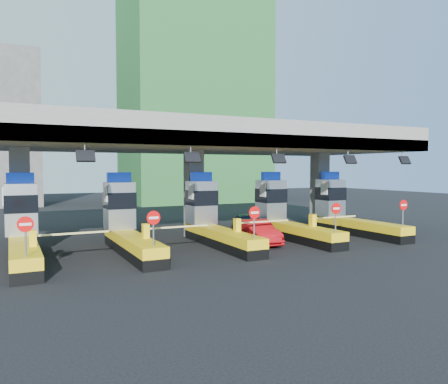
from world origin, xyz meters
name	(u,v)px	position (x,y,z in m)	size (l,w,h in m)	color
ground	(214,244)	(0.00, 0.00, 0.00)	(120.00, 120.00, 0.00)	black
toll_canopy	(194,140)	(0.00, 2.87, 6.13)	(28.00, 12.09, 7.00)	slate
toll_lane_far_left	(22,230)	(-10.00, 0.28, 1.40)	(4.43, 8.00, 4.16)	black
toll_lane_left	(126,225)	(-5.00, 0.28, 1.40)	(4.43, 8.00, 4.16)	black
toll_lane_center	(212,220)	(0.00, 0.28, 1.40)	(4.43, 8.00, 4.16)	black
toll_lane_right	(284,216)	(5.00, 0.28, 1.40)	(4.43, 8.00, 4.16)	black
toll_lane_far_right	(345,212)	(10.00, 0.28, 1.40)	(4.43, 8.00, 4.16)	black
bg_building_scaffold	(194,97)	(12.00, 32.00, 14.00)	(18.00, 12.00, 28.00)	#1E5926
van	(249,226)	(2.99, 1.17, 0.78)	(1.83, 4.56, 1.55)	black
red_car	(257,232)	(2.29, -1.00, 0.70)	(1.48, 4.24, 1.40)	red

